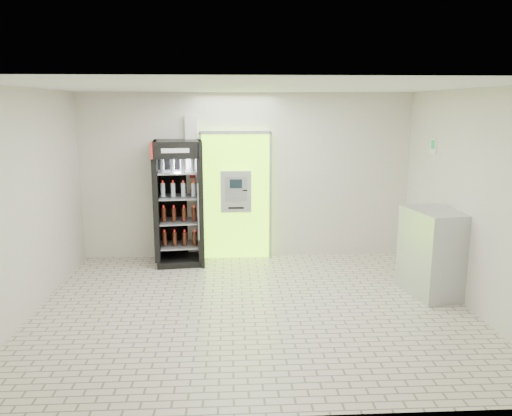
{
  "coord_description": "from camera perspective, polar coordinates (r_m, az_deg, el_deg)",
  "views": [
    {
      "loc": [
        -0.31,
        -6.53,
        2.76
      ],
      "look_at": [
        0.1,
        1.2,
        1.17
      ],
      "focal_mm": 35.0,
      "sensor_mm": 36.0,
      "label": 1
    }
  ],
  "objects": [
    {
      "name": "exit_sign",
      "position": [
        8.61,
        19.62,
        6.67
      ],
      "size": [
        0.02,
        0.22,
        0.26
      ],
      "color": "white",
      "rests_on": "room_shell"
    },
    {
      "name": "room_shell",
      "position": [
        6.6,
        -0.33,
        3.58
      ],
      "size": [
        6.0,
        6.0,
        6.0
      ],
      "color": "beige",
      "rests_on": "ground"
    },
    {
      "name": "atm_assembly",
      "position": [
        9.08,
        -2.31,
        1.51
      ],
      "size": [
        1.3,
        0.24,
        2.33
      ],
      "color": "#90F711",
      "rests_on": "ground"
    },
    {
      "name": "steel_cabinet",
      "position": [
        7.82,
        19.54,
        -4.83
      ],
      "size": [
        0.8,
        1.05,
        1.28
      ],
      "rotation": [
        0.0,
        0.0,
        0.17
      ],
      "color": "#B1B3B9",
      "rests_on": "ground"
    },
    {
      "name": "ground",
      "position": [
        7.09,
        -0.31,
        -11.31
      ],
      "size": [
        6.0,
        6.0,
        0.0
      ],
      "primitive_type": "plane",
      "color": "beige",
      "rests_on": "ground"
    },
    {
      "name": "pillar",
      "position": [
        9.12,
        -7.23,
        2.29
      ],
      "size": [
        0.22,
        0.11,
        2.6
      ],
      "color": "silver",
      "rests_on": "ground"
    },
    {
      "name": "beverage_cooler",
      "position": [
        8.88,
        -8.75,
        0.33
      ],
      "size": [
        0.89,
        0.83,
        2.18
      ],
      "rotation": [
        0.0,
        0.0,
        0.1
      ],
      "color": "black",
      "rests_on": "ground"
    }
  ]
}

